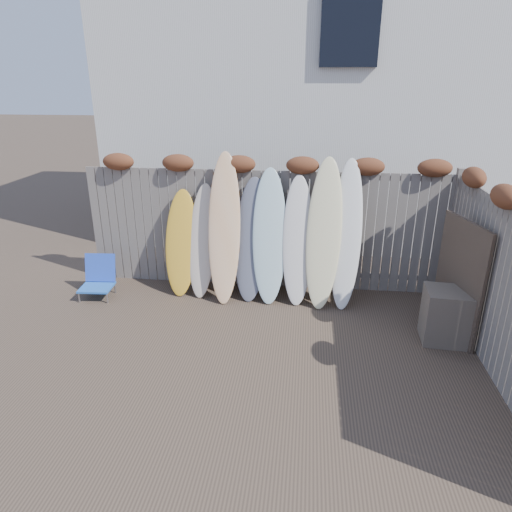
# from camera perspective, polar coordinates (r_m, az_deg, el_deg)

# --- Properties ---
(ground) EXTENTS (80.00, 80.00, 0.00)m
(ground) POSITION_cam_1_polar(r_m,az_deg,el_deg) (5.92, -1.37, -13.32)
(ground) COLOR #493A2D
(back_fence) EXTENTS (6.05, 0.28, 2.24)m
(back_fence) POSITION_cam_1_polar(r_m,az_deg,el_deg) (7.57, 1.49, 4.54)
(back_fence) COLOR slate
(back_fence) RESTS_ON ground
(right_fence) EXTENTS (0.28, 4.40, 2.24)m
(right_fence) POSITION_cam_1_polar(r_m,az_deg,el_deg) (6.00, 28.58, -3.18)
(right_fence) COLOR slate
(right_fence) RESTS_ON ground
(house) EXTENTS (8.50, 5.50, 6.33)m
(house) POSITION_cam_1_polar(r_m,az_deg,el_deg) (11.33, 5.98, 20.36)
(house) COLOR silver
(house) RESTS_ON ground
(beach_chair) EXTENTS (0.53, 0.57, 0.67)m
(beach_chair) POSITION_cam_1_polar(r_m,az_deg,el_deg) (7.95, -19.08, -2.55)
(beach_chair) COLOR blue
(beach_chair) RESTS_ON ground
(wooden_crate) EXTENTS (0.67, 0.57, 0.74)m
(wooden_crate) POSITION_cam_1_polar(r_m,az_deg,el_deg) (6.73, 22.86, -6.91)
(wooden_crate) COLOR #474135
(wooden_crate) RESTS_ON ground
(lattice_panel) EXTENTS (0.30, 1.08, 1.65)m
(lattice_panel) POSITION_cam_1_polar(r_m,az_deg,el_deg) (6.77, 24.07, -2.71)
(lattice_panel) COLOR #432E28
(lattice_panel) RESTS_ON ground
(surfboard_0) EXTENTS (0.54, 0.62, 1.70)m
(surfboard_0) POSITION_cam_1_polar(r_m,az_deg,el_deg) (7.58, -9.34, 1.63)
(surfboard_0) COLOR gold
(surfboard_0) RESTS_ON ground
(surfboard_1) EXTENTS (0.51, 0.68, 1.80)m
(surfboard_1) POSITION_cam_1_polar(r_m,az_deg,el_deg) (7.46, -6.71, 1.87)
(surfboard_1) COLOR beige
(surfboard_1) RESTS_ON ground
(surfboard_2) EXTENTS (0.55, 0.84, 2.32)m
(surfboard_2) POSITION_cam_1_polar(r_m,az_deg,el_deg) (7.23, -3.98, 3.48)
(surfboard_2) COLOR #F4B788
(surfboard_2) RESTS_ON ground
(surfboard_3) EXTENTS (0.59, 0.72, 1.93)m
(surfboard_3) POSITION_cam_1_polar(r_m,az_deg,el_deg) (7.28, -0.57, 2.05)
(surfboard_3) COLOR slate
(surfboard_3) RESTS_ON ground
(surfboard_4) EXTENTS (0.59, 0.77, 2.08)m
(surfboard_4) POSITION_cam_1_polar(r_m,az_deg,el_deg) (7.21, 1.69, 2.48)
(surfboard_4) COLOR #A8CAD3
(surfboard_4) RESTS_ON ground
(surfboard_5) EXTENTS (0.51, 0.72, 1.98)m
(surfboard_5) POSITION_cam_1_polar(r_m,az_deg,el_deg) (7.19, 5.23, 1.93)
(surfboard_5) COLOR silver
(surfboard_5) RESTS_ON ground
(surfboard_6) EXTENTS (0.61, 0.85, 2.27)m
(surfboard_6) POSITION_cam_1_polar(r_m,az_deg,el_deg) (7.12, 8.48, 2.79)
(surfboard_6) COLOR #FCF1B7
(surfboard_6) RESTS_ON ground
(surfboard_7) EXTENTS (0.52, 0.83, 2.25)m
(surfboard_7) POSITION_cam_1_polar(r_m,az_deg,el_deg) (7.16, 11.25, 2.65)
(surfboard_7) COLOR white
(surfboard_7) RESTS_ON ground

